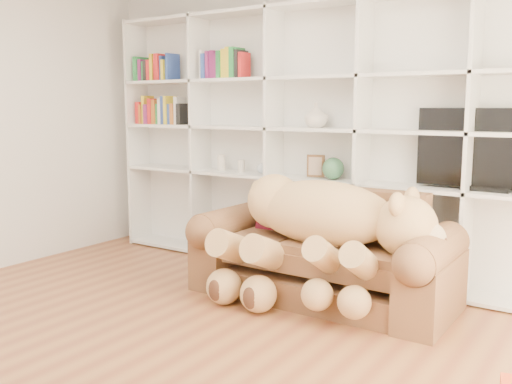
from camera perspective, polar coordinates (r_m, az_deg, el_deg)
The scene contains 13 objects.
floor at distance 3.57m, azimuth -12.66°, elevation -16.57°, with size 5.00×5.00×0.00m, color brown.
wall_back at distance 5.26m, azimuth 7.09°, elevation 6.85°, with size 5.00×0.02×2.70m, color white.
bookshelf at distance 5.26m, azimuth 4.05°, elevation 6.41°, with size 4.43×0.35×2.40m.
sofa at distance 4.54m, azimuth 6.76°, elevation -6.59°, with size 2.02×0.87×0.85m.
teddy_bear at distance 4.30m, azimuth 6.26°, elevation -3.45°, with size 1.67×0.87×0.97m.
throw_pillow at distance 4.81m, azimuth 2.61°, elevation -1.84°, with size 0.40×0.13×0.40m, color maroon.
tv at distance 4.66m, azimuth 22.23°, elevation 3.89°, with size 1.06×0.18×0.63m.
picture_frame at distance 5.12m, azimuth 6.00°, elevation 2.61°, with size 0.16×0.03×0.20m, color #52341C.
green_vase at distance 5.04m, azimuth 7.73°, elevation 2.34°, with size 0.19×0.19×0.19m, color #326141.
figurine_tall at distance 5.69m, azimuth -3.49°, elevation 2.95°, with size 0.08×0.08×0.16m, color silver.
figurine_short at distance 5.55m, azimuth -1.48°, elevation 2.60°, with size 0.07×0.07×0.12m, color silver.
snow_globe at distance 5.41m, azimuth 0.59°, elevation 2.39°, with size 0.10×0.10×0.10m, color silver.
shelf_vase at distance 5.09m, azimuth 6.03°, elevation 7.64°, with size 0.21×0.21×0.22m, color beige.
Camera 1 is at (2.38, -2.19, 1.50)m, focal length 40.00 mm.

